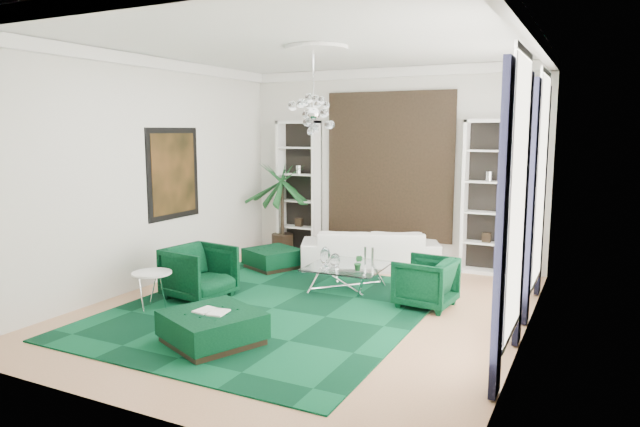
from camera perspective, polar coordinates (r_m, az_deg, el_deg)
The scene contains 30 objects.
floor at distance 8.55m, azimuth -1.20°, elevation -9.49°, with size 6.00×7.00×0.02m, color tan.
ceiling at distance 8.22m, azimuth -1.28°, elevation 16.75°, with size 6.00×7.00×0.02m, color white.
wall_back at distance 11.38m, azimuth 7.03°, elevation 4.73°, with size 6.00×0.02×3.80m, color silver.
wall_front at distance 5.33m, azimuth -19.05°, elevation 0.24°, with size 6.00×0.02×3.80m, color silver.
wall_left at distance 9.92m, azimuth -16.85°, elevation 3.90°, with size 0.02×7.00×3.80m, color silver.
wall_right at distance 7.28m, azimuth 20.26°, elevation 2.24°, with size 0.02×7.00×3.80m, color silver.
crown_molding at distance 8.21m, azimuth -1.28°, elevation 15.99°, with size 6.00×7.00×0.18m, color white, non-canonical shape.
ceiling_medallion at distance 8.48m, azimuth -0.30°, elevation 16.22°, with size 0.90×0.90×0.05m, color white.
tapestry at distance 11.33m, azimuth 6.95°, elevation 4.71°, with size 2.50×0.06×2.80m, color black.
shelving_left at distance 12.03m, azimuth -2.13°, elevation 2.59°, with size 0.90×0.38×2.80m, color white, non-canonical shape.
shelving_right at distance 10.74m, azimuth 16.48°, elevation 1.55°, with size 0.90×0.38×2.80m, color white, non-canonical shape.
painting at distance 10.35m, azimuth -14.40°, elevation 3.89°, with size 0.04×1.30×1.60m, color black.
window_near at distance 6.39m, azimuth 19.19°, elevation 1.51°, with size 0.03×1.10×2.90m, color white.
curtain_near_a at distance 5.66m, azimuth 17.69°, elevation -1.80°, with size 0.07×0.30×3.25m, color black.
curtain_near_b at distance 7.19m, azimuth 19.62°, elevation 0.20°, with size 0.07×0.30×3.25m, color black.
window_far at distance 8.77m, azimuth 21.23°, elevation 3.15°, with size 0.03×1.10×2.90m, color white.
curtain_far_a at distance 8.02m, azimuth 20.36°, elevation 0.96°, with size 0.07×0.30×3.25m, color black.
curtain_far_b at distance 9.57m, azimuth 21.38°, elevation 2.03°, with size 0.07×0.30×3.25m, color black.
rug at distance 8.50m, azimuth -4.79°, elevation -9.47°, with size 4.20×5.00×0.02m, color black.
sofa at distance 10.88m, azimuth 5.02°, elevation -3.53°, with size 2.56×1.00×0.75m, color white.
armchair_left at distance 9.08m, azimuth -11.97°, elevation -5.80°, with size 0.89×0.92×0.83m, color black.
armchair_right at distance 8.65m, azimuth 10.50°, elevation -6.78°, with size 0.79×0.82×0.74m, color black.
coffee_table at distance 9.41m, azimuth 2.73°, elevation -6.44°, with size 1.21×1.21×0.41m, color white, non-canonical shape.
ottoman_side at distance 10.85m, azimuth -4.74°, elevation -4.55°, with size 0.86×0.86×0.38m, color black.
ottoman_front at distance 7.23m, azimuth -10.72°, elevation -11.21°, with size 1.03×1.03×0.41m, color black.
book at distance 7.16m, azimuth -10.77°, elevation -9.55°, with size 0.41×0.27×0.03m, color white.
side_table at distance 8.75m, azimuth -16.39°, elevation -7.47°, with size 0.57×0.57×0.55m, color white.
palm at distance 12.02m, azimuth -3.82°, elevation 1.88°, with size 1.57×1.57×2.51m, color #194F23, non-canonical shape.
chandelier at distance 8.72m, azimuth -0.65°, elevation 9.94°, with size 0.76×0.76×0.69m, color white, non-canonical shape.
table_plant at distance 8.99m, azimuth 3.86°, elevation -4.94°, with size 0.14×0.12×0.26m, color #194F23.
Camera 1 is at (3.78, -7.20, 2.61)m, focal length 32.00 mm.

